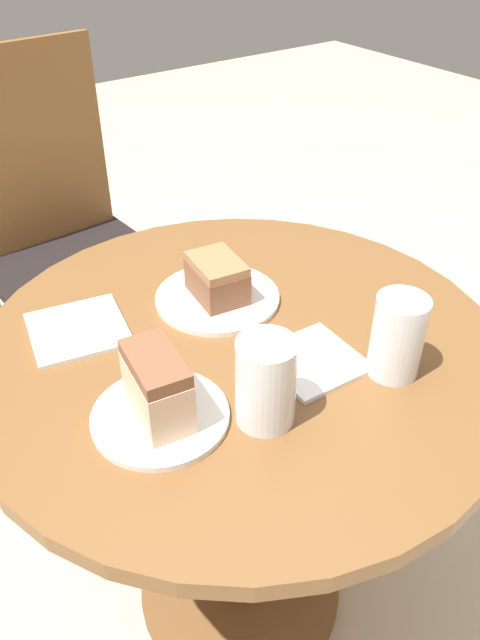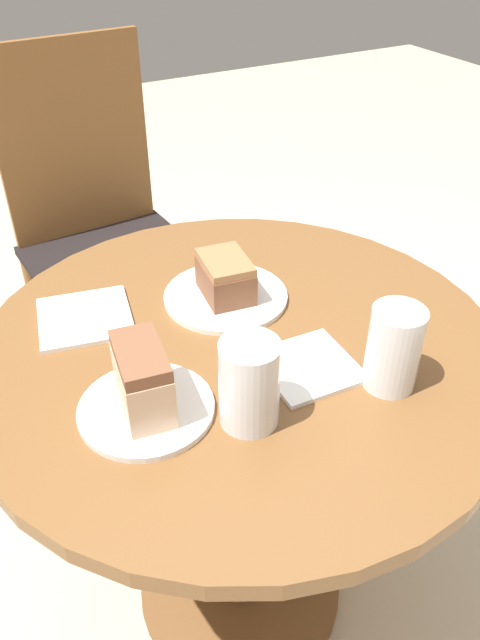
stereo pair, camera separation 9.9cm
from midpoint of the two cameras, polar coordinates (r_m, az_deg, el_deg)
ground_plane at (r=1.57m, az=1.96°, el=-23.43°), size 8.00×8.00×0.00m
table at (r=1.14m, az=2.52°, el=-9.47°), size 0.86×0.86×0.73m
chair at (r=1.81m, az=-10.86°, el=7.97°), size 0.48×0.49×1.01m
plate_near at (r=0.89m, az=-5.41°, el=-8.21°), size 0.19×0.19×0.01m
plate_far at (r=1.10m, az=1.24°, el=2.08°), size 0.22×0.22×0.01m
cake_slice_near at (r=0.85m, az=-5.62°, el=-5.54°), size 0.08×0.12×0.10m
cake_slice_far at (r=1.08m, az=1.27°, el=3.87°), size 0.09×0.12×0.07m
glass_lemonade at (r=0.93m, az=16.80°, el=-2.92°), size 0.08×0.08×0.13m
glass_water at (r=0.84m, az=4.25°, el=-6.35°), size 0.08×0.08×0.13m
napkin_stack at (r=1.07m, az=-11.48°, el=0.11°), size 0.18×0.18×0.01m
napkin_side at (r=0.97m, az=9.19°, el=-4.33°), size 0.14×0.14×0.01m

